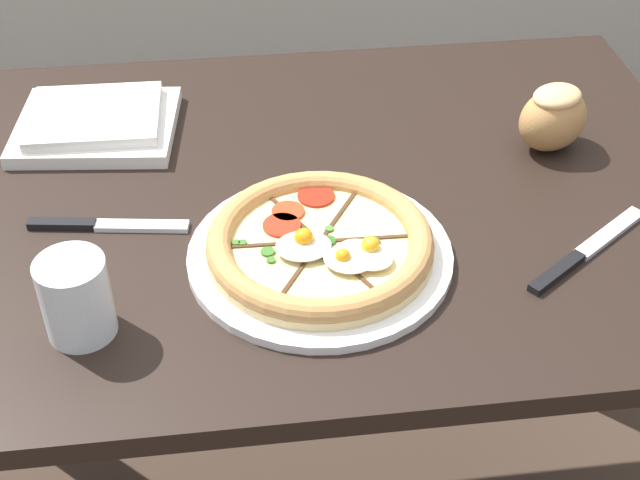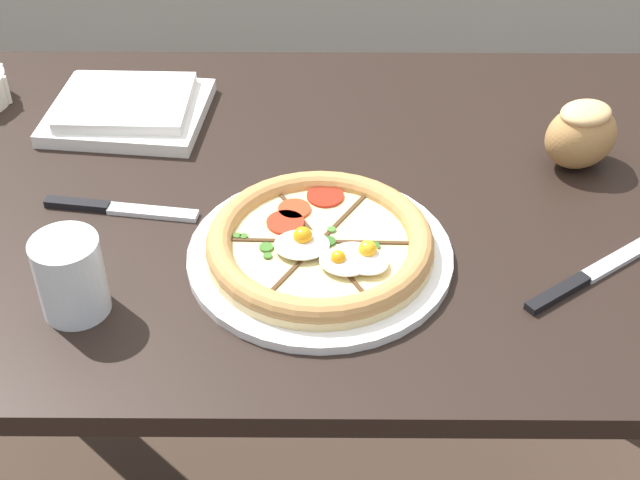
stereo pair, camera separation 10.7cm
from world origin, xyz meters
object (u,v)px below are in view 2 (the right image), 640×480
at_px(dining_table, 286,256).
at_px(bread_piece_near, 582,134).
at_px(pizza, 320,247).
at_px(knife_spare, 594,273).
at_px(water_glass, 72,280).
at_px(knife_main, 119,209).
at_px(napkin_folded, 128,109).

xyz_separation_m(dining_table, bread_piece_near, (0.41, 0.06, 0.17)).
height_order(dining_table, pizza, pizza).
xyz_separation_m(pizza, knife_spare, (0.33, -0.03, -0.02)).
height_order(dining_table, bread_piece_near, bread_piece_near).
distance_m(bread_piece_near, water_glass, 0.70).
bearing_deg(pizza, bread_piece_near, 30.29).
bearing_deg(knife_spare, knife_main, 132.36).
bearing_deg(water_glass, napkin_folded, 91.77).
bearing_deg(bread_piece_near, pizza, -149.71).
bearing_deg(pizza, water_glass, -162.35).
relative_size(knife_spare, water_glass, 1.98).
xyz_separation_m(bread_piece_near, knife_spare, (-0.03, -0.24, -0.05)).
xyz_separation_m(knife_spare, water_glass, (-0.61, -0.06, 0.04)).
bearing_deg(knife_spare, napkin_folded, 114.33).
bearing_deg(knife_main, water_glass, -86.14).
bearing_deg(knife_spare, water_glass, 149.82).
relative_size(napkin_folded, water_glass, 2.53).
bearing_deg(knife_spare, bread_piece_near, 47.21).
xyz_separation_m(napkin_folded, knife_spare, (0.62, -0.35, -0.01)).
bearing_deg(napkin_folded, knife_main, -83.36).
distance_m(dining_table, water_glass, 0.36).
bearing_deg(knife_main, napkin_folded, 104.88).
bearing_deg(napkin_folded, bread_piece_near, -10.33).
height_order(knife_main, knife_spare, same).
relative_size(pizza, knife_spare, 1.67).
height_order(pizza, knife_spare, pizza).
xyz_separation_m(napkin_folded, knife_main, (0.03, -0.23, -0.01)).
bearing_deg(water_glass, knife_spare, 5.69).
height_order(knife_spare, water_glass, water_glass).
bearing_deg(dining_table, bread_piece_near, 8.85).
relative_size(napkin_folded, bread_piece_near, 1.89).
bearing_deg(pizza, napkin_folded, 131.72).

